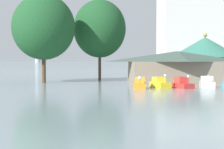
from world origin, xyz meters
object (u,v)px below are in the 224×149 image
Objects in this scene: shoreline_tree_tall_left at (44,27)px; shoreline_tree_mid at (100,29)px; pedal_boat_red at (182,84)px; pedal_boat_white at (207,83)px; boathouse at (177,67)px; background_building_block at (217,30)px; pedal_boat_yellow at (160,84)px; pedal_boat_orange at (140,84)px; distant_broadcast_tower at (37,2)px; green_roof_pavilion at (205,55)px.

shoreline_tree_tall_left is 0.98× the size of shoreline_tree_mid.
pedal_boat_red is 0.25× the size of shoreline_tree_tall_left.
shoreline_tree_tall_left is at bearing -141.43° from pedal_boat_red.
pedal_boat_red is 3.06m from pedal_boat_white.
background_building_block reaches higher than boathouse.
shoreline_tree_tall_left is (-14.47, 11.32, 7.44)m from pedal_boat_yellow.
pedal_boat_yellow is 0.24× the size of shoreline_tree_tall_left.
pedal_boat_yellow is 0.09× the size of background_building_block.
shoreline_tree_mid is (-3.49, 18.26, 7.74)m from pedal_boat_orange.
boathouse is at bearing -81.12° from distant_broadcast_tower.
green_roof_pavilion is at bearing 17.29° from shoreline_tree_tall_left.
distant_broadcast_tower is (-56.66, 362.42, 62.29)m from boathouse.
boathouse is at bearing 134.63° from pedal_boat_yellow.
distant_broadcast_tower is at bearing -157.84° from pedal_boat_white.
pedal_boat_orange is 10.89m from boathouse.
pedal_boat_yellow is 19.79m from shoreline_tree_mid.
shoreline_tree_mid reaches higher than shoreline_tree_tall_left.
pedal_boat_yellow is at bearing -81.91° from distant_broadcast_tower.
background_building_block reaches higher than pedal_boat_white.
pedal_boat_white is 0.24× the size of green_roof_pavilion.
distant_broadcast_tower is at bearing 97.52° from shoreline_tree_mid.
green_roof_pavilion is 52.88m from background_building_block.
pedal_boat_yellow is 23.41m from green_roof_pavilion.
background_building_block is (27.07, 68.02, 11.78)m from pedal_boat_white.
shoreline_tree_mid is at bearing -172.34° from green_roof_pavilion.
pedal_boat_white is 0.23× the size of shoreline_tree_tall_left.
distant_broadcast_tower reaches higher than pedal_boat_white.
boathouse is 19.76m from shoreline_tree_tall_left.
shoreline_tree_tall_left is 364.90m from distant_broadcast_tower.
boathouse is (4.06, 7.35, 1.84)m from pedal_boat_yellow.
distant_broadcast_tower reaches higher than shoreline_tree_tall_left.
pedal_boat_yellow is at bearing -117.15° from pedal_boat_red.
shoreline_tree_mid is at bearing -176.95° from pedal_boat_yellow.
green_roof_pavilion is at bearing 174.74° from pedal_boat_white.
background_building_block is (47.10, 56.41, 4.37)m from shoreline_tree_tall_left.
shoreline_tree_tall_left is at bearing 167.91° from boathouse.
distant_broadcast_tower is (-52.59, 369.77, 64.13)m from pedal_boat_yellow.
shoreline_tree_mid is at bearing -127.44° from background_building_block.
shoreline_tree_mid is (-6.07, 17.17, 7.76)m from pedal_boat_yellow.
pedal_boat_yellow is 0.98× the size of pedal_boat_red.
boathouse is 1.12× the size of shoreline_tree_tall_left.
distant_broadcast_tower is at bearing 96.07° from shoreline_tree_tall_left.
pedal_boat_red is 75.48m from background_building_block.
shoreline_tree_tall_left is 73.62m from background_building_block.
shoreline_tree_tall_left is (-20.04, 11.62, 7.41)m from pedal_boat_white.
shoreline_tree_tall_left reaches higher than pedal_boat_red.
green_roof_pavilion is (8.17, 12.28, 1.80)m from boathouse.
pedal_boat_orange is at bearing -79.17° from shoreline_tree_mid.
background_building_block reaches higher than green_roof_pavilion.
green_roof_pavilion is at bearing -79.51° from distant_broadcast_tower.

